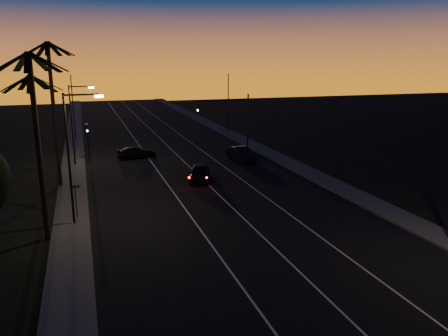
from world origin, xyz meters
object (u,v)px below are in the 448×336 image
object	(u,v)px
lead_car	(200,173)
right_car	(241,154)
cross_car	(136,152)
signal_mast	(230,113)

from	to	relation	value
lead_car	right_car	xyz separation A→B (m)	(6.59, 6.55, 0.00)
lead_car	cross_car	size ratio (longest dim) A/B	1.12
signal_mast	lead_car	distance (m)	14.28
signal_mast	right_car	xyz separation A→B (m)	(-0.41, -5.24, -4.00)
signal_mast	cross_car	xyz separation A→B (m)	(-11.42, -0.22, -4.11)
cross_car	signal_mast	bearing A→B (deg)	1.10
right_car	signal_mast	bearing A→B (deg)	85.56
signal_mast	lead_car	world-z (taller)	signal_mast
signal_mast	right_car	distance (m)	6.60
right_car	cross_car	bearing A→B (deg)	155.51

